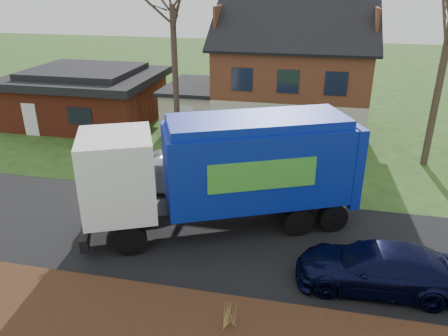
# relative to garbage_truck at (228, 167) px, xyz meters

# --- Properties ---
(ground) EXTENTS (120.00, 120.00, 0.00)m
(ground) POSITION_rel_garbage_truck_xyz_m (-0.55, -0.93, -2.61)
(ground) COLOR #274617
(ground) RESTS_ON ground
(road) EXTENTS (80.00, 7.00, 0.02)m
(road) POSITION_rel_garbage_truck_xyz_m (-0.55, -0.93, -2.60)
(road) COLOR black
(road) RESTS_ON ground
(mulch_verge) EXTENTS (80.00, 3.50, 0.30)m
(mulch_verge) POSITION_rel_garbage_truck_xyz_m (-0.55, -6.23, -2.46)
(mulch_verge) COLOR black
(mulch_verge) RESTS_ON ground
(main_house) EXTENTS (12.95, 8.95, 9.26)m
(main_house) POSITION_rel_garbage_truck_xyz_m (0.94, 12.98, 1.42)
(main_house) COLOR beige
(main_house) RESTS_ON ground
(ranch_house) EXTENTS (9.80, 8.20, 3.70)m
(ranch_house) POSITION_rel_garbage_truck_xyz_m (-12.55, 12.07, -0.79)
(ranch_house) COLOR maroon
(ranch_house) RESTS_ON ground
(garbage_truck) EXTENTS (10.78, 6.90, 4.52)m
(garbage_truck) POSITION_rel_garbage_truck_xyz_m (0.00, 0.00, 0.00)
(garbage_truck) COLOR black
(garbage_truck) RESTS_ON ground
(silver_sedan) EXTENTS (5.34, 2.32, 1.71)m
(silver_sedan) POSITION_rel_garbage_truck_xyz_m (-3.32, 2.61, -1.75)
(silver_sedan) COLOR #95989C
(silver_sedan) RESTS_ON ground
(navy_wagon) EXTENTS (5.24, 2.21, 1.51)m
(navy_wagon) POSITION_rel_garbage_truck_xyz_m (5.49, -2.73, -1.85)
(navy_wagon) COLOR black
(navy_wagon) RESTS_ON ground
(grass_clump_mid) EXTENTS (0.30, 0.25, 0.85)m
(grass_clump_mid) POSITION_rel_garbage_truck_xyz_m (1.26, -5.80, -1.88)
(grass_clump_mid) COLOR #A08846
(grass_clump_mid) RESTS_ON mulch_verge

